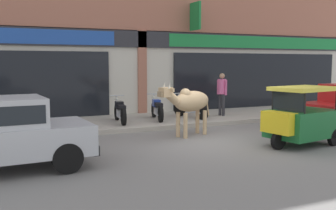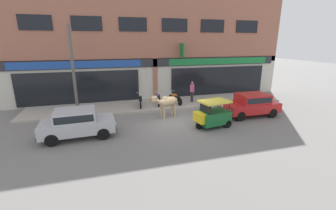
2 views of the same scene
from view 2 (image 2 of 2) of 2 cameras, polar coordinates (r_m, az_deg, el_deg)
ground_plane at (r=13.67m, az=2.00°, el=-4.20°), size 90.00×90.00×0.00m
sidewalk at (r=17.19m, az=-1.96°, el=0.28°), size 19.00×3.33×0.14m
shop_building at (r=18.44m, az=-3.62°, el=15.92°), size 23.00×1.40×9.84m
cow at (r=14.18m, az=-0.24°, el=0.81°), size 2.04×1.07×1.61m
car_0 at (r=12.10m, az=-22.11°, el=-4.01°), size 3.68×1.77×1.46m
car_1 at (r=15.43m, az=20.36°, el=0.31°), size 3.63×1.64×1.46m
auto_rickshaw at (r=12.88m, az=11.15°, el=-2.67°), size 2.10×1.44×1.52m
motorcycle_0 at (r=16.36m, az=-7.05°, el=1.02°), size 0.56×1.81×0.88m
motorcycle_1 at (r=16.72m, az=-2.40°, el=1.45°), size 0.65×1.79×0.88m
motorcycle_2 at (r=16.97m, az=1.87°, el=1.67°), size 0.65×1.79×0.88m
pedestrian at (r=17.34m, az=6.15°, el=3.92°), size 0.32×0.49×1.60m
utility_pole at (r=14.92m, az=-22.89°, el=7.76°), size 0.18×0.18×5.52m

